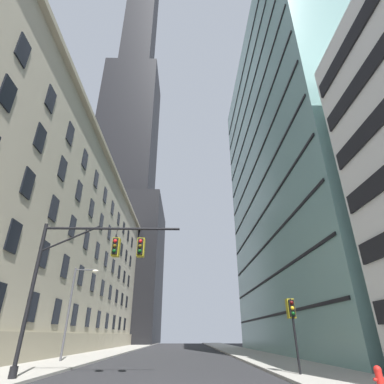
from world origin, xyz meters
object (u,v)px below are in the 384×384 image
object	(u,v)px
traffic_signal_mast	(93,263)
traffic_light_near_right	(292,313)
fire_hydrant	(379,378)
street_lamppost	(74,303)

from	to	relation	value
traffic_signal_mast	traffic_light_near_right	world-z (taller)	traffic_signal_mast
fire_hydrant	traffic_signal_mast	bearing A→B (deg)	159.95
traffic_light_near_right	fire_hydrant	size ratio (longest dim) A/B	4.36
traffic_signal_mast	street_lamppost	size ratio (longest dim) A/B	1.08
street_lamppost	traffic_light_near_right	bearing A→B (deg)	-31.01
traffic_signal_mast	street_lamppost	xyz separation A→B (m)	(-4.43, 10.72, -1.07)
traffic_signal_mast	fire_hydrant	bearing A→B (deg)	-20.05
street_lamppost	fire_hydrant	xyz separation A→B (m)	(16.32, -15.06, -3.86)
traffic_signal_mast	fire_hydrant	xyz separation A→B (m)	(11.89, -4.34, -4.93)
traffic_signal_mast	fire_hydrant	world-z (taller)	traffic_signal_mast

